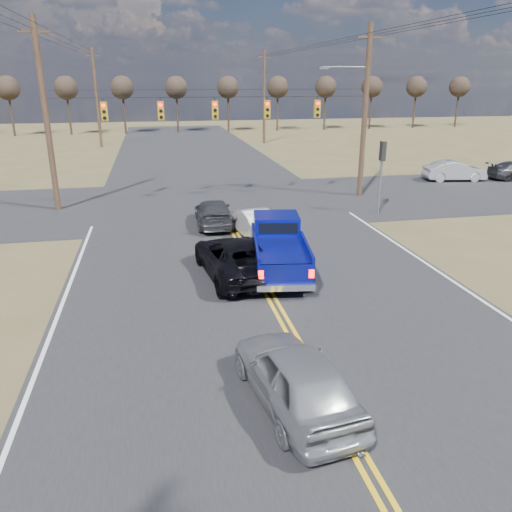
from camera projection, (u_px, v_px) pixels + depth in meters
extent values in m
plane|color=brown|center=(305.00, 358.00, 13.15)|extent=(160.00, 160.00, 0.00)
cube|color=#28282B|center=(240.00, 243.00, 22.38)|extent=(14.00, 120.00, 0.02)
cube|color=#28282B|center=(217.00, 202.00, 29.77)|extent=(120.00, 12.00, 0.02)
cylinder|color=#473323|center=(46.00, 118.00, 26.40)|extent=(0.32, 0.32, 10.00)
cube|color=#473323|center=(34.00, 31.00, 24.99)|extent=(1.60, 0.12, 0.12)
cylinder|color=#473323|center=(365.00, 114.00, 29.79)|extent=(0.32, 0.32, 10.00)
cube|color=#473323|center=(370.00, 37.00, 28.38)|extent=(1.60, 0.12, 0.12)
cylinder|color=black|center=(215.00, 97.00, 27.76)|extent=(18.00, 0.02, 0.02)
cylinder|color=black|center=(214.00, 90.00, 27.62)|extent=(18.00, 0.02, 0.02)
cube|color=#B28C14|center=(104.00, 111.00, 26.86)|extent=(0.34, 0.24, 1.00)
cylinder|color=#FF0C05|center=(103.00, 105.00, 26.63)|extent=(0.20, 0.06, 0.20)
cylinder|color=black|center=(104.00, 112.00, 26.74)|extent=(0.20, 0.06, 0.20)
cylinder|color=black|center=(105.00, 118.00, 26.85)|extent=(0.20, 0.06, 0.20)
cube|color=black|center=(103.00, 103.00, 26.56)|extent=(0.24, 0.14, 0.03)
cube|color=#B28C14|center=(161.00, 111.00, 27.43)|extent=(0.34, 0.24, 1.00)
cylinder|color=#FF0C05|center=(160.00, 105.00, 27.19)|extent=(0.20, 0.06, 0.20)
cylinder|color=black|center=(161.00, 111.00, 27.30)|extent=(0.20, 0.06, 0.20)
cylinder|color=black|center=(161.00, 117.00, 27.41)|extent=(0.20, 0.06, 0.20)
cube|color=black|center=(160.00, 103.00, 27.12)|extent=(0.24, 0.14, 0.03)
cube|color=#B28C14|center=(215.00, 110.00, 27.99)|extent=(0.34, 0.24, 1.00)
cylinder|color=#FF0C05|center=(215.00, 104.00, 27.75)|extent=(0.20, 0.06, 0.20)
cylinder|color=black|center=(215.00, 110.00, 27.86)|extent=(0.20, 0.06, 0.20)
cylinder|color=black|center=(215.00, 116.00, 27.97)|extent=(0.20, 0.06, 0.20)
cube|color=black|center=(215.00, 102.00, 27.69)|extent=(0.24, 0.14, 0.03)
cube|color=#B28C14|center=(267.00, 110.00, 28.56)|extent=(0.34, 0.24, 1.00)
cylinder|color=#FF0C05|center=(268.00, 104.00, 28.32)|extent=(0.20, 0.06, 0.20)
cylinder|color=black|center=(268.00, 110.00, 28.43)|extent=(0.20, 0.06, 0.20)
cylinder|color=black|center=(268.00, 116.00, 28.54)|extent=(0.20, 0.06, 0.20)
cube|color=black|center=(268.00, 102.00, 28.25)|extent=(0.24, 0.14, 0.03)
cube|color=#B28C14|center=(317.00, 109.00, 29.12)|extent=(0.34, 0.24, 1.00)
cylinder|color=#FF0C05|center=(318.00, 103.00, 28.88)|extent=(0.20, 0.06, 0.20)
cylinder|color=black|center=(318.00, 109.00, 28.99)|extent=(0.20, 0.06, 0.20)
cylinder|color=black|center=(318.00, 115.00, 29.10)|extent=(0.20, 0.06, 0.20)
cube|color=black|center=(318.00, 101.00, 28.82)|extent=(0.24, 0.14, 0.03)
cylinder|color=slate|center=(380.00, 185.00, 26.62)|extent=(0.12, 0.12, 3.20)
cube|color=black|center=(383.00, 151.00, 26.02)|extent=(0.24, 0.34, 1.00)
cylinder|color=slate|center=(345.00, 67.00, 28.65)|extent=(2.80, 0.10, 0.10)
cube|color=slate|center=(324.00, 68.00, 28.42)|extent=(0.55, 0.22, 0.14)
cylinder|color=#473323|center=(97.00, 99.00, 52.25)|extent=(0.32, 0.32, 10.00)
cube|color=#473323|center=(92.00, 56.00, 50.85)|extent=(1.60, 0.12, 0.12)
cylinder|color=#473323|center=(264.00, 98.00, 55.64)|extent=(0.32, 0.32, 10.00)
cube|color=#473323|center=(264.00, 57.00, 54.23)|extent=(1.60, 0.12, 0.12)
cylinder|color=black|center=(14.00, 27.00, 23.91)|extent=(0.02, 58.00, 0.02)
cylinder|color=black|center=(30.00, 27.00, 24.04)|extent=(0.02, 58.00, 0.02)
cylinder|color=black|center=(45.00, 28.00, 24.17)|extent=(0.02, 58.00, 0.02)
cylinder|color=black|center=(366.00, 34.00, 27.29)|extent=(0.02, 58.00, 0.02)
cylinder|color=black|center=(378.00, 34.00, 27.42)|extent=(0.02, 58.00, 0.02)
cylinder|color=black|center=(390.00, 34.00, 27.55)|extent=(0.02, 58.00, 0.02)
cylinder|color=#33261C|center=(12.00, 114.00, 63.68)|extent=(0.28, 0.28, 5.50)
sphere|color=#2D231C|center=(7.00, 88.00, 62.62)|extent=(3.00, 3.00, 3.00)
cylinder|color=#33261C|center=(69.00, 113.00, 64.99)|extent=(0.28, 0.28, 5.50)
sphere|color=#2D231C|center=(66.00, 88.00, 63.94)|extent=(3.00, 3.00, 3.00)
cylinder|color=#33261C|center=(124.00, 113.00, 66.31)|extent=(0.28, 0.28, 5.50)
sphere|color=#2D231C|center=(122.00, 88.00, 65.26)|extent=(3.00, 3.00, 3.00)
cylinder|color=#33261C|center=(177.00, 112.00, 67.63)|extent=(0.28, 0.28, 5.50)
sphere|color=#2D231C|center=(176.00, 87.00, 66.57)|extent=(3.00, 3.00, 3.00)
cylinder|color=#33261C|center=(228.00, 111.00, 68.94)|extent=(0.28, 0.28, 5.50)
sphere|color=#2D231C|center=(228.00, 87.00, 67.89)|extent=(3.00, 3.00, 3.00)
cylinder|color=#33261C|center=(277.00, 111.00, 70.26)|extent=(0.28, 0.28, 5.50)
sphere|color=#2D231C|center=(278.00, 87.00, 69.20)|extent=(3.00, 3.00, 3.00)
cylinder|color=#33261C|center=(325.00, 110.00, 71.58)|extent=(0.28, 0.28, 5.50)
sphere|color=#2D231C|center=(326.00, 87.00, 70.52)|extent=(3.00, 3.00, 3.00)
cylinder|color=#33261C|center=(370.00, 110.00, 72.89)|extent=(0.28, 0.28, 5.50)
sphere|color=#2D231C|center=(372.00, 87.00, 71.84)|extent=(3.00, 3.00, 3.00)
cylinder|color=#33261C|center=(414.00, 109.00, 74.21)|extent=(0.28, 0.28, 5.50)
sphere|color=#2D231C|center=(417.00, 87.00, 73.15)|extent=(3.00, 3.00, 3.00)
cylinder|color=#33261C|center=(457.00, 108.00, 75.52)|extent=(0.28, 0.28, 5.50)
sphere|color=#2D231C|center=(460.00, 87.00, 74.47)|extent=(3.00, 3.00, 3.00)
cylinder|color=black|center=(258.00, 282.00, 17.12)|extent=(0.41, 0.78, 0.75)
cylinder|color=black|center=(309.00, 281.00, 17.20)|extent=(0.41, 0.78, 0.75)
cylinder|color=black|center=(253.00, 250.00, 20.29)|extent=(0.41, 0.78, 0.75)
cylinder|color=black|center=(297.00, 249.00, 20.37)|extent=(0.41, 0.78, 0.75)
cube|color=#0D148E|center=(279.00, 253.00, 18.59)|extent=(2.62, 5.27, 0.93)
cube|color=#0D148E|center=(276.00, 223.00, 19.61)|extent=(1.95, 1.83, 0.67)
cube|color=black|center=(278.00, 228.00, 18.88)|extent=(1.49, 0.28, 0.42)
cube|color=#0D148E|center=(257.00, 247.00, 17.44)|extent=(0.56, 3.06, 0.19)
cube|color=#0D148E|center=(307.00, 246.00, 17.52)|extent=(0.56, 3.06, 0.19)
cube|color=#0D148E|center=(286.00, 272.00, 16.17)|extent=(1.86, 0.36, 0.56)
cube|color=silver|center=(286.00, 288.00, 16.28)|extent=(1.92, 0.46, 0.21)
cube|color=#FF0C05|center=(261.00, 275.00, 16.11)|extent=(0.17, 0.08, 0.28)
cube|color=#FF0C05|center=(312.00, 274.00, 16.19)|extent=(0.17, 0.08, 0.28)
imported|color=gray|center=(296.00, 377.00, 11.02)|extent=(2.36, 4.56, 1.48)
imported|color=black|center=(236.00, 257.00, 18.44)|extent=(2.97, 5.41, 1.44)
imported|color=white|center=(252.00, 221.00, 23.45)|extent=(1.95, 4.05, 1.28)
imported|color=#38393E|center=(214.00, 213.00, 24.95)|extent=(1.92, 4.41, 1.26)
imported|color=#A0A2A8|center=(455.00, 171.00, 35.86)|extent=(2.10, 4.48, 1.42)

